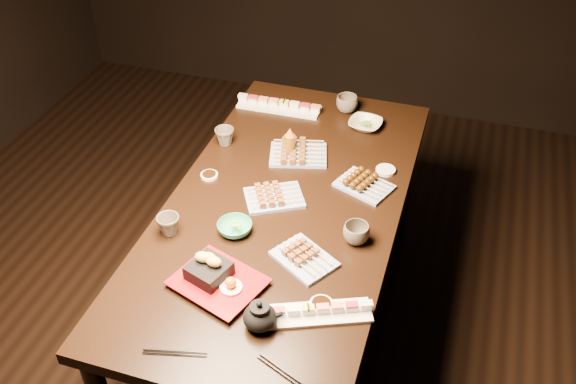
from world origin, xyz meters
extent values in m
plane|color=black|center=(0.00, 0.00, 0.00)|extent=(5.00, 5.00, 0.00)
cube|color=black|center=(0.20, 0.39, 0.38)|extent=(0.96, 1.83, 0.75)
imported|color=#30956A|center=(0.07, 0.17, 0.77)|extent=(0.17, 0.17, 0.04)
imported|color=beige|center=(0.39, 1.02, 0.77)|extent=(0.17, 0.17, 0.04)
imported|color=#4F463C|center=(-0.16, 0.09, 0.79)|extent=(0.09, 0.09, 0.08)
imported|color=#4F463C|center=(0.51, 0.26, 0.79)|extent=(0.11, 0.11, 0.08)
imported|color=#4F463C|center=(-0.18, 0.70, 0.79)|extent=(0.10, 0.10, 0.08)
imported|color=#4F463C|center=(0.27, 1.14, 0.79)|extent=(0.14, 0.14, 0.08)
cylinder|color=brown|center=(0.12, 0.70, 0.82)|extent=(0.05, 0.05, 0.14)
cylinder|color=white|center=(-0.15, 0.46, 0.76)|extent=(0.08, 0.08, 0.01)
cylinder|color=white|center=(0.54, 0.71, 0.76)|extent=(0.08, 0.08, 0.01)
cylinder|color=white|center=(0.48, -0.08, 0.76)|extent=(0.09, 0.09, 0.01)
cylinder|color=white|center=(-0.14, 1.04, 0.76)|extent=(0.09, 0.09, 0.01)
camera|label=1|loc=(0.80, -1.47, 2.37)|focal=40.00mm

